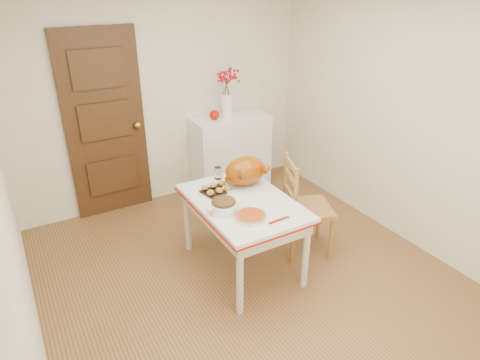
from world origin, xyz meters
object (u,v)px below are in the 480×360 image
sideboard (231,153)px  kitchen_table (243,234)px  chair_oak (308,206)px  pumpkin_pie (251,216)px  turkey_platter (245,172)px

sideboard → kitchen_table: sideboard is taller
sideboard → chair_oak: bearing=-91.1°
sideboard → chair_oak: chair_oak is taller
sideboard → pumpkin_pie: (-0.81, -1.82, 0.26)m
kitchen_table → turkey_platter: 0.57m
kitchen_table → turkey_platter: bearing=55.2°
sideboard → pumpkin_pie: size_ratio=3.68×
sideboard → chair_oak: (-0.03, -1.60, 0.02)m
chair_oak → turkey_platter: turkey_platter is taller
kitchen_table → pumpkin_pie: size_ratio=4.60×
sideboard → kitchen_table: bearing=-115.2°
pumpkin_pie → chair_oak: bearing=15.6°
sideboard → turkey_platter: bearing=-113.3°
sideboard → pumpkin_pie: sideboard is taller
chair_oak → turkey_platter: size_ratio=2.19×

